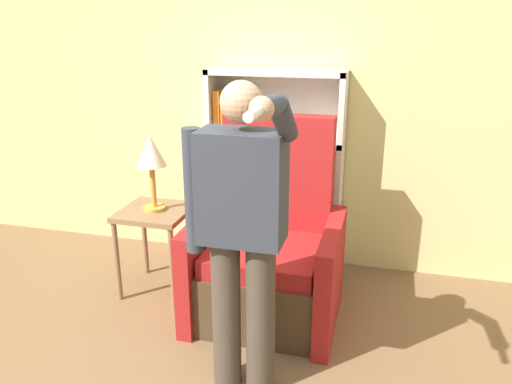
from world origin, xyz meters
The scene contains 6 objects.
wall_back centered at (0.00, 2.03, 1.40)m, with size 8.00×0.06×2.80m.
bookcase centered at (0.13, 1.87, 0.73)m, with size 1.02×0.28×1.55m.
armchair centered at (0.34, 1.18, 0.39)m, with size 0.93×0.83×1.30m.
person_standing centered at (0.38, 0.40, 0.92)m, with size 0.56×0.78×1.62m.
side_table centered at (-0.50, 1.24, 0.52)m, with size 0.47×0.47×0.62m.
table_lamp centered at (-0.50, 1.24, 1.01)m, with size 0.20×0.20×0.53m.
Camera 1 is at (1.02, -1.73, 1.85)m, focal length 35.00 mm.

